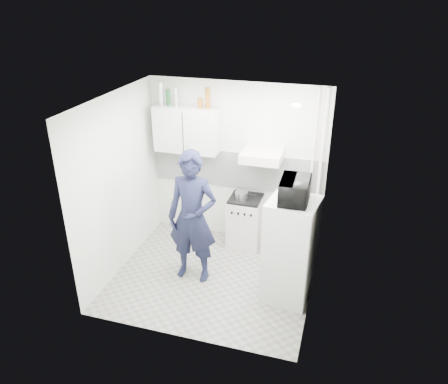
# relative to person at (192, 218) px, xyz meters

# --- Properties ---
(floor) EXTENTS (2.80, 2.80, 0.00)m
(floor) POSITION_rel_person_xyz_m (0.28, 0.04, -0.96)
(floor) COLOR gray
(floor) RESTS_ON ground
(ceiling) EXTENTS (2.80, 2.80, 0.00)m
(ceiling) POSITION_rel_person_xyz_m (0.28, 0.04, 1.64)
(ceiling) COLOR white
(ceiling) RESTS_ON wall_back
(wall_back) EXTENTS (2.80, 0.00, 2.80)m
(wall_back) POSITION_rel_person_xyz_m (0.28, 1.29, 0.34)
(wall_back) COLOR beige
(wall_back) RESTS_ON floor
(wall_left) EXTENTS (0.00, 2.60, 2.60)m
(wall_left) POSITION_rel_person_xyz_m (-1.12, 0.04, 0.34)
(wall_left) COLOR beige
(wall_left) RESTS_ON floor
(wall_right) EXTENTS (0.00, 2.60, 2.60)m
(wall_right) POSITION_rel_person_xyz_m (1.68, 0.04, 0.34)
(wall_right) COLOR beige
(wall_right) RESTS_ON floor
(person) EXTENTS (0.70, 0.46, 1.93)m
(person) POSITION_rel_person_xyz_m (0.00, 0.00, 0.00)
(person) COLOR black
(person) RESTS_ON floor
(stove) EXTENTS (0.51, 0.51, 0.82)m
(stove) POSITION_rel_person_xyz_m (0.50, 1.04, -0.55)
(stove) COLOR silver
(stove) RESTS_ON floor
(fridge) EXTENTS (0.69, 0.69, 1.46)m
(fridge) POSITION_rel_person_xyz_m (1.38, -0.07, -0.23)
(fridge) COLOR silver
(fridge) RESTS_ON floor
(stove_top) EXTENTS (0.49, 0.49, 0.03)m
(stove_top) POSITION_rel_person_xyz_m (0.50, 1.04, -0.13)
(stove_top) COLOR black
(stove_top) RESTS_ON stove
(saucepan) EXTENTS (0.20, 0.20, 0.11)m
(saucepan) POSITION_rel_person_xyz_m (0.44, 0.99, -0.06)
(saucepan) COLOR silver
(saucepan) RESTS_ON stove_top
(microwave) EXTENTS (0.53, 0.37, 0.29)m
(microwave) POSITION_rel_person_xyz_m (1.38, -0.07, 0.64)
(microwave) COLOR black
(microwave) RESTS_ON fridge
(bottle_a) EXTENTS (0.08, 0.08, 0.34)m
(bottle_a) POSITION_rel_person_xyz_m (-0.87, 1.11, 1.41)
(bottle_a) COLOR silver
(bottle_a) RESTS_ON upper_cabinet
(bottle_b) EXTENTS (0.06, 0.06, 0.24)m
(bottle_b) POSITION_rel_person_xyz_m (-0.76, 1.11, 1.36)
(bottle_b) COLOR #144C1E
(bottle_b) RESTS_ON upper_cabinet
(bottle_c) EXTENTS (0.07, 0.07, 0.28)m
(bottle_c) POSITION_rel_person_xyz_m (-0.63, 1.11, 1.38)
(bottle_c) COLOR silver
(bottle_c) RESTS_ON upper_cabinet
(canister_b) EXTENTS (0.08, 0.08, 0.15)m
(canister_b) POSITION_rel_person_xyz_m (-0.25, 1.11, 1.31)
(canister_b) COLOR brown
(canister_b) RESTS_ON upper_cabinet
(bottle_e) EXTENTS (0.08, 0.08, 0.31)m
(bottle_e) POSITION_rel_person_xyz_m (-0.13, 1.11, 1.39)
(bottle_e) COLOR brown
(bottle_e) RESTS_ON upper_cabinet
(upper_cabinet) EXTENTS (1.00, 0.35, 0.70)m
(upper_cabinet) POSITION_rel_person_xyz_m (-0.47, 1.11, 0.89)
(upper_cabinet) COLOR silver
(upper_cabinet) RESTS_ON wall_back
(range_hood) EXTENTS (0.60, 0.50, 0.14)m
(range_hood) POSITION_rel_person_xyz_m (0.73, 1.04, 0.61)
(range_hood) COLOR silver
(range_hood) RESTS_ON wall_back
(backsplash) EXTENTS (2.74, 0.03, 0.60)m
(backsplash) POSITION_rel_person_xyz_m (0.28, 1.27, 0.24)
(backsplash) COLOR white
(backsplash) RESTS_ON wall_back
(pipe_a) EXTENTS (0.05, 0.05, 2.60)m
(pipe_a) POSITION_rel_person_xyz_m (1.58, 1.21, 0.34)
(pipe_a) COLOR silver
(pipe_a) RESTS_ON floor
(pipe_b) EXTENTS (0.04, 0.04, 2.60)m
(pipe_b) POSITION_rel_person_xyz_m (1.46, 1.21, 0.34)
(pipe_b) COLOR silver
(pipe_b) RESTS_ON floor
(ceiling_spot_fixture) EXTENTS (0.10, 0.10, 0.02)m
(ceiling_spot_fixture) POSITION_rel_person_xyz_m (1.28, 0.24, 1.61)
(ceiling_spot_fixture) COLOR white
(ceiling_spot_fixture) RESTS_ON ceiling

